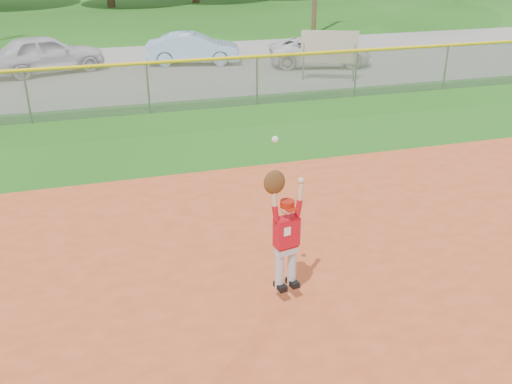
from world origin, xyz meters
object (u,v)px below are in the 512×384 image
(car_blue, at_px, (193,48))
(car_white_b, at_px, (320,51))
(car_white_a, at_px, (46,54))
(sponsor_sign, at_px, (329,48))
(ballplayer, at_px, (285,231))

(car_blue, height_order, car_white_b, car_blue)
(car_white_a, xyz_separation_m, sponsor_sign, (9.72, -4.20, 0.44))
(car_white_a, height_order, car_blue, car_white_a)
(sponsor_sign, height_order, ballplayer, ballplayer)
(car_white_a, distance_m, ballplayer, 16.95)
(car_white_b, xyz_separation_m, ballplayer, (-6.62, -14.77, 0.59))
(car_blue, bearing_deg, car_white_b, -97.88)
(car_blue, distance_m, car_white_b, 5.10)
(car_blue, xyz_separation_m, car_white_b, (4.78, -1.78, -0.05))
(car_white_b, height_order, sponsor_sign, sponsor_sign)
(car_blue, relative_size, car_white_b, 0.92)
(car_white_a, xyz_separation_m, car_white_b, (10.41, -1.74, -0.15))
(car_blue, distance_m, sponsor_sign, 5.91)
(sponsor_sign, bearing_deg, car_white_a, 156.65)
(car_white_a, relative_size, car_white_b, 1.04)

